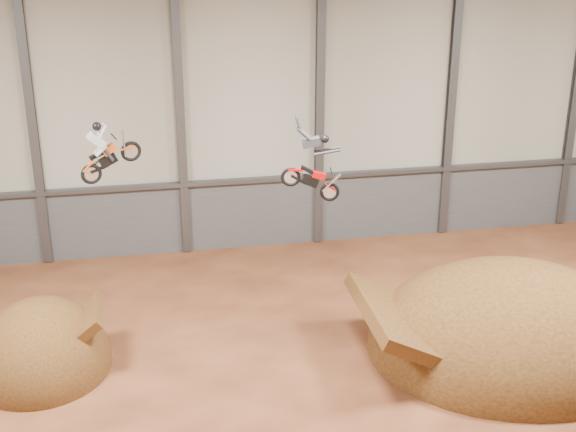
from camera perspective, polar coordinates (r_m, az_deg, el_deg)
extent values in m
plane|color=#532816|center=(27.85, 2.11, -14.33)|extent=(40.00, 40.00, 0.00)
cube|color=#B8B4A3|center=(38.46, -2.69, 7.55)|extent=(40.00, 0.10, 14.00)
cube|color=#515358|center=(39.97, -2.54, 0.20)|extent=(39.80, 0.18, 3.50)
cube|color=#47494F|center=(39.21, -2.55, 2.57)|extent=(39.80, 0.35, 0.20)
cube|color=#47494F|center=(38.23, -17.75, 6.45)|extent=(0.40, 0.36, 13.90)
cube|color=#47494F|center=(37.96, -7.67, 7.19)|extent=(0.40, 0.36, 13.90)
cube|color=#47494F|center=(38.86, 2.27, 7.70)|extent=(0.40, 0.36, 13.90)
cube|color=#47494F|center=(40.83, 11.52, 7.97)|extent=(0.40, 0.36, 13.90)
cube|color=#47494F|center=(43.75, 19.73, 8.04)|extent=(0.40, 0.36, 13.90)
ellipsoid|color=#3D240F|center=(32.00, -17.02, -10.16)|extent=(5.13, 5.92, 5.13)
ellipsoid|color=#3D240F|center=(32.95, 15.37, -8.97)|extent=(11.15, 9.86, 6.43)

